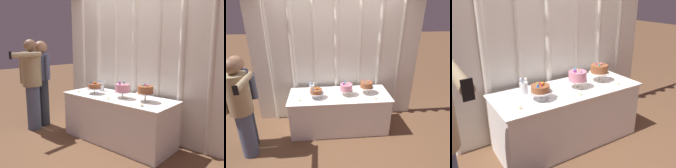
% 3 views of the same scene
% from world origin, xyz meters
% --- Properties ---
extents(ground_plane, '(24.00, 24.00, 0.00)m').
position_xyz_m(ground_plane, '(0.00, 0.00, 0.00)').
color(ground_plane, brown).
extents(draped_curtain, '(3.29, 0.16, 2.89)m').
position_xyz_m(draped_curtain, '(0.00, 0.58, 1.52)').
color(draped_curtain, white).
rests_on(draped_curtain, ground_plane).
extents(cake_table, '(1.86, 0.74, 0.74)m').
position_xyz_m(cake_table, '(0.00, 0.10, 0.37)').
color(cake_table, white).
rests_on(cake_table, ground_plane).
extents(cake_display_leftmost, '(0.27, 0.27, 0.22)m').
position_xyz_m(cake_display_leftmost, '(-0.42, 0.01, 0.86)').
color(cake_display_leftmost, silver).
rests_on(cake_display_leftmost, cake_table).
extents(cake_display_center, '(0.25, 0.25, 0.25)m').
position_xyz_m(cake_display_center, '(0.12, 0.07, 0.89)').
color(cake_display_center, silver).
rests_on(cake_display_center, cake_table).
extents(cake_display_rightmost, '(0.27, 0.27, 0.26)m').
position_xyz_m(cake_display_rightmost, '(0.51, 0.12, 0.91)').
color(cake_display_rightmost, silver).
rests_on(cake_display_rightmost, cake_table).
extents(flower_vase, '(0.12, 0.10, 0.20)m').
position_xyz_m(flower_vase, '(-0.51, 0.27, 0.83)').
color(flower_vase, silver).
rests_on(flower_vase, cake_table).
extents(tealight_far_left, '(0.04, 0.04, 0.03)m').
position_xyz_m(tealight_far_left, '(-0.71, -0.09, 0.75)').
color(tealight_far_left, beige).
rests_on(tealight_far_left, cake_table).
extents(tealight_near_left, '(0.04, 0.04, 0.03)m').
position_xyz_m(tealight_near_left, '(0.02, -0.13, 0.75)').
color(tealight_near_left, beige).
rests_on(tealight_near_left, cake_table).
extents(tealight_near_right, '(0.05, 0.05, 0.04)m').
position_xyz_m(tealight_near_right, '(0.62, -0.14, 0.75)').
color(tealight_near_right, beige).
rests_on(tealight_near_right, cake_table).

